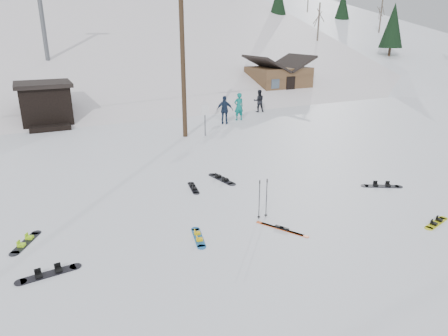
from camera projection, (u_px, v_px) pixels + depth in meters
name	position (u px, v px, depth m)	size (l,w,h in m)	color
ground	(303.00, 263.00, 10.67)	(200.00, 200.00, 0.00)	white
ski_slope	(80.00, 153.00, 61.24)	(60.00, 75.00, 45.00)	white
ridge_right	(302.00, 128.00, 72.52)	(34.00, 85.00, 36.00)	white
treeline_right	(327.00, 71.00, 61.30)	(20.00, 60.00, 10.00)	black
treeline_crest	(53.00, 60.00, 83.60)	(50.00, 6.00, 10.00)	black
utility_pole	(183.00, 53.00, 21.85)	(2.00, 0.26, 9.00)	#3A2819
trail_sign	(205.00, 114.00, 23.06)	(0.50, 0.09, 1.85)	#595B60
lift_hut	(45.00, 104.00, 25.90)	(3.40, 4.10, 2.75)	black
lift_tower_near	(40.00, 4.00, 31.87)	(2.20, 0.36, 8.00)	#595B60
cabin	(278.00, 81.00, 36.79)	(5.39, 4.40, 3.77)	brown
hero_snowboard	(198.00, 237.00, 11.94)	(0.51, 1.35, 0.10)	#1961A8
hero_skis	(282.00, 229.00, 12.44)	(0.96, 1.63, 0.09)	#C84514
ski_poles	(263.00, 199.00, 13.01)	(0.37, 0.10, 1.35)	black
board_scatter_a	(49.00, 274.00, 10.15)	(1.61, 0.43, 0.11)	black
board_scatter_b	(193.00, 188.00, 15.69)	(0.45, 1.33, 0.09)	black
board_scatter_c	(26.00, 242.00, 11.65)	(0.88, 1.34, 0.10)	black
board_scatter_d	(382.00, 186.00, 15.86)	(1.45, 0.97, 0.11)	black
board_scatter_e	(436.00, 223.00, 12.84)	(1.33, 0.54, 0.10)	yellow
board_scatter_f	(222.00, 179.00, 16.60)	(0.57, 1.69, 0.12)	black
skier_teal	(239.00, 107.00, 27.32)	(0.68, 0.45, 1.87)	#0B6E65
skier_dark	(259.00, 101.00, 30.10)	(0.81, 0.63, 1.67)	black
skier_pink	(264.00, 91.00, 35.38)	(1.02, 0.59, 1.59)	#D04965
skier_navy	(225.00, 110.00, 26.18)	(1.09, 0.45, 1.85)	#19263E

